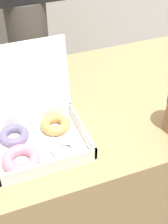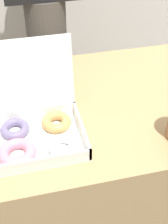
{
  "view_description": "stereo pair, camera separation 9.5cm",
  "coord_description": "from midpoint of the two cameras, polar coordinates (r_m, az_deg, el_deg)",
  "views": [
    {
      "loc": [
        -0.42,
        -0.83,
        1.4
      ],
      "look_at": [
        -0.16,
        -0.15,
        0.79
      ],
      "focal_mm": 50.0,
      "sensor_mm": 36.0,
      "label": 1
    },
    {
      "loc": [
        -0.33,
        -0.86,
        1.4
      ],
      "look_at": [
        -0.16,
        -0.15,
        0.79
      ],
      "focal_mm": 50.0,
      "sensor_mm": 36.0,
      "label": 2
    }
  ],
  "objects": [
    {
      "name": "table",
      "position": [
        1.4,
        1.99,
        -8.9
      ],
      "size": [
        1.1,
        0.71,
        0.71
      ],
      "color": "tan",
      "rests_on": "ground_plane"
    },
    {
      "name": "ground_plane",
      "position": [
        1.68,
        1.71,
        -16.89
      ],
      "size": [
        14.0,
        14.0,
        0.0
      ],
      "primitive_type": "plane",
      "color": "#4C4742"
    },
    {
      "name": "donut_box",
      "position": [
        0.97,
        -11.59,
        -3.64
      ],
      "size": [
        0.29,
        0.28,
        0.28
      ],
      "color": "white",
      "rests_on": "table"
    }
  ]
}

